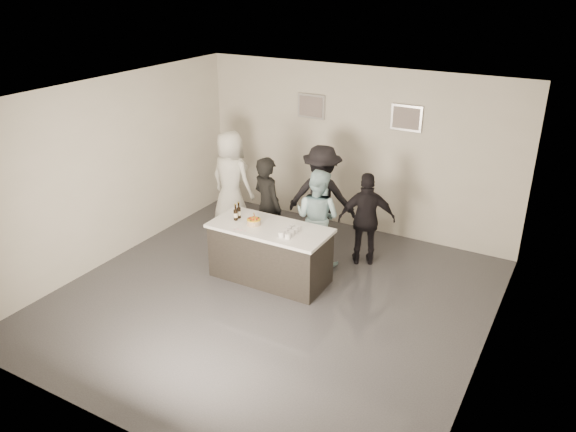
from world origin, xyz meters
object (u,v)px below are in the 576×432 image
object	(u,v)px
bar_counter	(270,253)
beer_bottle_a	(239,210)
person_main_black	(268,207)
person_main_blue	(317,217)
person_guest_back	(322,197)
person_guest_right	(367,219)
cake	(254,222)
beer_bottle_b	(236,212)
person_guest_left	(231,179)

from	to	relation	value
bar_counter	beer_bottle_a	world-z (taller)	beer_bottle_a
person_main_black	person_main_blue	distance (m)	0.87
person_main_black	person_guest_back	world-z (taller)	person_guest_back
person_main_blue	person_guest_right	bearing A→B (deg)	-147.15
bar_counter	cake	bearing A→B (deg)	-168.25
beer_bottle_b	person_main_blue	size ratio (longest dim) A/B	0.16
person_guest_right	cake	bearing A→B (deg)	17.91
person_guest_right	person_guest_back	world-z (taller)	person_guest_back
beer_bottle_b	person_guest_right	world-z (taller)	person_guest_right
cake	beer_bottle_b	distance (m)	0.35
bar_counter	person_guest_left	size ratio (longest dim) A/B	1.02
person_guest_back	beer_bottle_a	bearing A→B (deg)	50.59
beer_bottle_b	person_guest_left	distance (m)	1.84
beer_bottle_a	person_main_black	world-z (taller)	person_main_black
cake	person_main_blue	xyz separation A→B (m)	(0.64, 0.90, -0.12)
cake	person_main_black	world-z (taller)	person_main_black
person_guest_left	beer_bottle_b	bearing A→B (deg)	134.04
bar_counter	cake	size ratio (longest dim) A/B	8.69
person_guest_left	person_guest_right	world-z (taller)	person_guest_left
beer_bottle_b	person_main_blue	distance (m)	1.34
person_main_blue	person_guest_back	size ratio (longest dim) A/B	0.89
bar_counter	person_main_black	xyz separation A→B (m)	(-0.47, 0.72, 0.42)
beer_bottle_a	person_guest_left	bearing A→B (deg)	128.70
bar_counter	person_main_blue	world-z (taller)	person_main_blue
beer_bottle_a	person_main_blue	bearing A→B (deg)	39.25
beer_bottle_a	person_guest_back	distance (m)	1.62
bar_counter	beer_bottle_b	xyz separation A→B (m)	(-0.59, -0.04, 0.58)
cake	person_main_blue	size ratio (longest dim) A/B	0.13
cake	beer_bottle_a	size ratio (longest dim) A/B	0.82
cake	person_guest_right	size ratio (longest dim) A/B	0.14
person_guest_right	bar_counter	bearing A→B (deg)	22.69
cake	person_guest_back	distance (m)	1.58
person_main_blue	person_guest_back	world-z (taller)	person_guest_back
beer_bottle_a	person_guest_right	bearing A→B (deg)	34.99
bar_counter	person_main_black	size ratio (longest dim) A/B	1.07
person_main_blue	cake	bearing A→B (deg)	59.38
beer_bottle_a	person_guest_right	xyz separation A→B (m)	(1.69, 1.18, -0.24)
bar_counter	beer_bottle_b	distance (m)	0.83
beer_bottle_b	person_guest_right	distance (m)	2.12
cake	person_main_blue	distance (m)	1.12
beer_bottle_b	person_guest_left	world-z (taller)	person_guest_left
person_guest_left	person_guest_back	bearing A→B (deg)	-171.28
person_main_black	person_guest_back	bearing A→B (deg)	-106.71
beer_bottle_a	beer_bottle_b	distance (m)	0.09
person_guest_right	beer_bottle_b	bearing A→B (deg)	11.39
person_guest_left	cake	bearing A→B (deg)	141.41
cake	beer_bottle_b	xyz separation A→B (m)	(-0.34, 0.01, 0.09)
person_main_black	person_main_blue	world-z (taller)	person_main_black
person_main_black	beer_bottle_a	bearing A→B (deg)	102.53
beer_bottle_a	bar_counter	bearing A→B (deg)	-4.69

